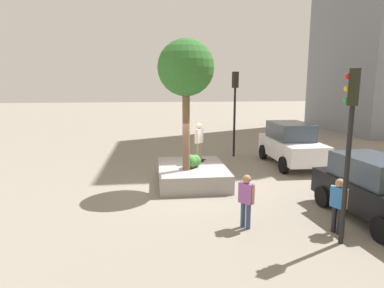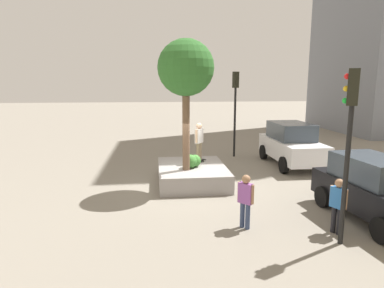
# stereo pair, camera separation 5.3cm
# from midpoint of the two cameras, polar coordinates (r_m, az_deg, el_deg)

# --- Properties ---
(ground_plane) EXTENTS (120.00, 120.00, 0.00)m
(ground_plane) POSITION_cam_midpoint_polar(r_m,az_deg,el_deg) (13.16, 0.03, -7.21)
(ground_plane) COLOR gray
(planter_ledge) EXTENTS (3.52, 2.69, 0.69)m
(planter_ledge) POSITION_cam_midpoint_polar(r_m,az_deg,el_deg) (13.54, -0.11, -5.19)
(planter_ledge) COLOR gray
(planter_ledge) RESTS_ON ground
(plaza_tree) EXTENTS (2.09, 2.09, 4.90)m
(plaza_tree) POSITION_cam_midpoint_polar(r_m,az_deg,el_deg) (12.44, -1.17, 12.72)
(plaza_tree) COLOR brown
(plaza_tree) RESTS_ON planter_ledge
(boxwood_shrub) EXTENTS (0.49, 0.49, 0.49)m
(boxwood_shrub) POSITION_cam_midpoint_polar(r_m,az_deg,el_deg) (13.27, 0.38, -2.89)
(boxwood_shrub) COLOR #3D7A33
(boxwood_shrub) RESTS_ON planter_ledge
(hedge_clump) EXTENTS (0.54, 0.54, 0.54)m
(hedge_clump) POSITION_cam_midpoint_polar(r_m,az_deg,el_deg) (13.05, -0.46, -3.00)
(hedge_clump) COLOR #3D7A33
(hedge_clump) RESTS_ON planter_ledge
(skateboard) EXTENTS (0.73, 0.70, 0.07)m
(skateboard) POSITION_cam_midpoint_polar(r_m,az_deg,el_deg) (14.04, 1.08, -2.93)
(skateboard) COLOR black
(skateboard) RESTS_ON planter_ledge
(skateboarder) EXTENTS (0.46, 0.40, 1.61)m
(skateboarder) POSITION_cam_midpoint_polar(r_m,az_deg,el_deg) (13.86, 1.09, 0.87)
(skateboarder) COLOR #847056
(skateboarder) RESTS_ON skateboard
(police_car) EXTENTS (4.47, 2.11, 2.08)m
(police_car) POSITION_cam_midpoint_polar(r_m,az_deg,el_deg) (17.00, 16.57, 0.04)
(police_car) COLOR white
(police_car) RESTS_ON ground
(sedan_parked) EXTENTS (4.15, 2.17, 1.87)m
(sedan_parked) POSITION_cam_midpoint_polar(r_m,az_deg,el_deg) (11.13, 28.79, -6.73)
(sedan_parked) COLOR black
(sedan_parked) RESTS_ON ground
(traffic_light_corner) EXTENTS (0.37, 0.37, 4.32)m
(traffic_light_corner) POSITION_cam_midpoint_polar(r_m,az_deg,el_deg) (8.70, 25.38, 2.62)
(traffic_light_corner) COLOR black
(traffic_light_corner) RESTS_ON ground
(traffic_light_median) EXTENTS (0.37, 0.34, 4.59)m
(traffic_light_median) POSITION_cam_midpoint_polar(r_m,az_deg,el_deg) (18.12, 7.28, 7.61)
(traffic_light_median) COLOR black
(traffic_light_median) RESTS_ON ground
(bystander_watching) EXTENTS (0.47, 0.33, 1.52)m
(bystander_watching) POSITION_cam_midpoint_polar(r_m,az_deg,el_deg) (9.73, 23.73, -9.12)
(bystander_watching) COLOR black
(bystander_watching) RESTS_ON ground
(passerby_with_bag) EXTENTS (0.42, 0.40, 1.53)m
(passerby_with_bag) POSITION_cam_midpoint_polar(r_m,az_deg,el_deg) (9.34, 9.13, -9.08)
(passerby_with_bag) COLOR navy
(passerby_with_bag) RESTS_ON ground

